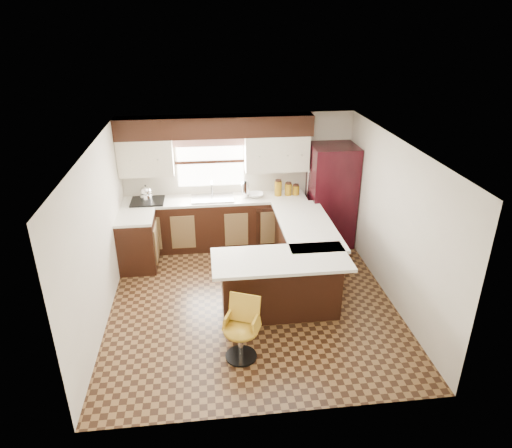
{
  "coord_description": "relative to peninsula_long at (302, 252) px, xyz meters",
  "views": [
    {
      "loc": [
        -0.63,
        -5.81,
        3.96
      ],
      "look_at": [
        0.12,
        0.45,
        1.07
      ],
      "focal_mm": 32.0,
      "sensor_mm": 36.0,
      "label": 1
    }
  ],
  "objects": [
    {
      "name": "wall_left",
      "position": [
        -3.0,
        -0.62,
        0.75
      ],
      "size": [
        0.0,
        4.4,
        4.4
      ],
      "primitive_type": "plane",
      "rotation": [
        1.57,
        0.0,
        1.57
      ],
      "color": "beige",
      "rests_on": "floor"
    },
    {
      "name": "upper_cab_right",
      "position": [
        -0.22,
        1.4,
        1.27
      ],
      "size": [
        1.14,
        0.35,
        0.64
      ],
      "primitive_type": "cube",
      "color": "beige",
      "rests_on": "wall_back"
    },
    {
      "name": "base_cab_back",
      "position": [
        -1.35,
        1.28,
        0.0
      ],
      "size": [
        3.3,
        0.6,
        0.9
      ],
      "primitive_type": "cube",
      "color": "black",
      "rests_on": "floor"
    },
    {
      "name": "bar_chair",
      "position": [
        -1.17,
        -1.87,
        -0.04
      ],
      "size": [
        0.57,
        0.57,
        0.82
      ],
      "primitive_type": null,
      "rotation": [
        0.0,
        0.0,
        -0.4
      ],
      "color": "gold",
      "rests_on": "floor"
    },
    {
      "name": "refrigerator",
      "position": [
        0.78,
        1.2,
        0.49
      ],
      "size": [
        0.8,
        0.77,
        1.88
      ],
      "primitive_type": "cube",
      "color": "black",
      "rests_on": "floor"
    },
    {
      "name": "counter_pen_return",
      "position": [
        -0.55,
        -1.06,
        0.47
      ],
      "size": [
        1.89,
        0.84,
        0.04
      ],
      "primitive_type": "cube",
      "color": "silver",
      "rests_on": "peninsula_return"
    },
    {
      "name": "wall_right",
      "position": [
        1.2,
        -0.62,
        0.75
      ],
      "size": [
        0.0,
        4.4,
        4.4
      ],
      "primitive_type": "plane",
      "rotation": [
        1.57,
        0.0,
        -1.57
      ],
      "color": "beige",
      "rests_on": "floor"
    },
    {
      "name": "canister_large",
      "position": [
        -0.2,
        1.3,
        0.63
      ],
      "size": [
        0.13,
        0.13,
        0.27
      ],
      "primitive_type": "cylinder",
      "color": "#92690F",
      "rests_on": "counter_back"
    },
    {
      "name": "peninsula_long",
      "position": [
        0.0,
        0.0,
        0.0
      ],
      "size": [
        0.6,
        1.95,
        0.9
      ],
      "primitive_type": "cube",
      "color": "black",
      "rests_on": "floor"
    },
    {
      "name": "canister_small",
      "position": [
        0.13,
        1.3,
        0.58
      ],
      "size": [
        0.13,
        0.13,
        0.17
      ],
      "primitive_type": "cylinder",
      "color": "#92690F",
      "rests_on": "counter_back"
    },
    {
      "name": "cooktop",
      "position": [
        -2.55,
        1.25,
        0.51
      ],
      "size": [
        0.58,
        0.5,
        0.02
      ],
      "primitive_type": "cube",
      "color": "black",
      "rests_on": "counter_back"
    },
    {
      "name": "canister_med",
      "position": [
        -0.01,
        1.3,
        0.6
      ],
      "size": [
        0.13,
        0.13,
        0.21
      ],
      "primitive_type": "cylinder",
      "color": "#92690F",
      "rests_on": "counter_back"
    },
    {
      "name": "percolator",
      "position": [
        -0.8,
        1.28,
        0.63
      ],
      "size": [
        0.14,
        0.14,
        0.28
      ],
      "primitive_type": "cylinder",
      "color": "silver",
      "rests_on": "counter_back"
    },
    {
      "name": "wall_back",
      "position": [
        -0.9,
        1.58,
        0.75
      ],
      "size": [
        4.4,
        0.0,
        4.4
      ],
      "primitive_type": "plane",
      "rotation": [
        1.57,
        0.0,
        0.0
      ],
      "color": "beige",
      "rests_on": "floor"
    },
    {
      "name": "kettle",
      "position": [
        -2.56,
        1.26,
        0.67
      ],
      "size": [
        0.22,
        0.22,
        0.29
      ],
      "primitive_type": null,
      "color": "silver",
      "rests_on": "cooktop"
    },
    {
      "name": "counter_pen_long",
      "position": [
        0.05,
        0.0,
        0.47
      ],
      "size": [
        0.84,
        1.95,
        0.04
      ],
      "primitive_type": "cube",
      "color": "silver",
      "rests_on": "peninsula_long"
    },
    {
      "name": "window_pane",
      "position": [
        -1.4,
        1.56,
        1.1
      ],
      "size": [
        1.2,
        0.02,
        0.9
      ],
      "primitive_type": "cube",
      "color": "white",
      "rests_on": "wall_back"
    },
    {
      "name": "valance",
      "position": [
        -1.4,
        1.52,
        1.49
      ],
      "size": [
        1.3,
        0.06,
        0.18
      ],
      "primitive_type": "cube",
      "color": "#D19B93",
      "rests_on": "wall_back"
    },
    {
      "name": "sink",
      "position": [
        -1.4,
        1.25,
        0.51
      ],
      "size": [
        0.75,
        0.45,
        0.03
      ],
      "primitive_type": "cube",
      "color": "#B2B2B7",
      "rests_on": "counter_back"
    },
    {
      "name": "upper_cab_left",
      "position": [
        -2.52,
        1.4,
        1.27
      ],
      "size": [
        0.94,
        0.35,
        0.64
      ],
      "primitive_type": "cube",
      "color": "beige",
      "rests_on": "wall_back"
    },
    {
      "name": "floor",
      "position": [
        -0.9,
        -0.62,
        -0.45
      ],
      "size": [
        4.4,
        4.4,
        0.0
      ],
      "primitive_type": "plane",
      "color": "#49301A",
      "rests_on": "ground"
    },
    {
      "name": "soffit",
      "position": [
        -1.3,
        1.4,
        1.77
      ],
      "size": [
        3.4,
        0.35,
        0.36
      ],
      "primitive_type": "cube",
      "color": "black",
      "rests_on": "wall_back"
    },
    {
      "name": "mixing_bowl",
      "position": [
        -0.62,
        1.27,
        0.53
      ],
      "size": [
        0.29,
        0.29,
        0.07
      ],
      "primitive_type": "imported",
      "rotation": [
        0.0,
        0.0,
        0.03
      ],
      "color": "white",
      "rests_on": "counter_back"
    },
    {
      "name": "peninsula_return",
      "position": [
        -0.53,
        -0.97,
        0.0
      ],
      "size": [
        1.65,
        0.6,
        0.9
      ],
      "primitive_type": "cube",
      "color": "black",
      "rests_on": "floor"
    },
    {
      "name": "counter_back",
      "position": [
        -1.35,
        1.28,
        0.47
      ],
      "size": [
        3.3,
        0.6,
        0.04
      ],
      "primitive_type": "cube",
      "color": "silver",
      "rests_on": "base_cab_back"
    },
    {
      "name": "dishwasher",
      "position": [
        -0.35,
        0.99,
        -0.02
      ],
      "size": [
        0.58,
        0.03,
        0.78
      ],
      "primitive_type": "cube",
      "color": "black",
      "rests_on": "floor"
    },
    {
      "name": "ceiling",
      "position": [
        -0.9,
        -0.62,
        1.95
      ],
      "size": [
        4.4,
        4.4,
        0.0
      ],
      "primitive_type": "plane",
      "rotation": [
        3.14,
        0.0,
        0.0
      ],
      "color": "silver",
      "rests_on": "wall_back"
    },
    {
      "name": "wall_front",
      "position": [
        -0.9,
        -2.83,
        0.75
      ],
      "size": [
        4.4,
        0.0,
        4.4
      ],
      "primitive_type": "plane",
      "rotation": [
        -1.57,
        0.0,
        0.0
      ],
      "color": "beige",
      "rests_on": "floor"
    },
    {
      "name": "base_cab_left",
      "position": [
        -2.7,
        0.62,
        0.0
      ],
      "size": [
        0.6,
        0.7,
        0.9
      ],
      "primitive_type": "cube",
      "color": "black",
      "rests_on": "floor"
    },
    {
      "name": "counter_left",
      "position": [
        -2.7,
        0.62,
        0.47
      ],
      "size": [
        0.6,
        0.7,
        0.04
      ],
      "primitive_type": "cube",
      "color": "silver",
      "rests_on": "base_cab_left"
    }
  ]
}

